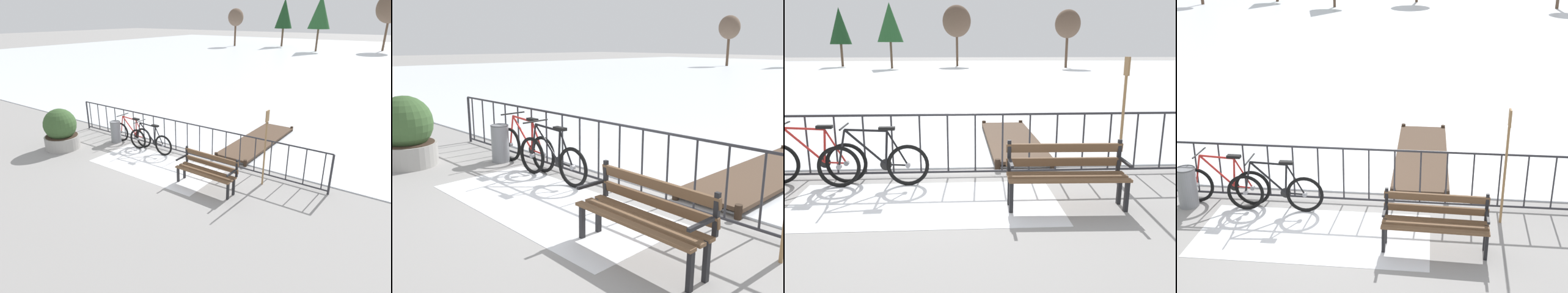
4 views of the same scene
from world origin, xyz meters
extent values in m
plane|color=gray|center=(0.00, 0.00, 0.00)|extent=(160.00, 160.00, 0.00)
cube|color=white|center=(-0.08, -1.20, 0.00)|extent=(3.73, 1.71, 0.01)
cylinder|color=#2D2D33|center=(0.00, 0.00, 1.05)|extent=(9.00, 0.04, 0.04)
cylinder|color=#2D2D33|center=(0.00, 0.00, 0.08)|extent=(9.00, 0.04, 0.04)
cylinder|color=#2D2D33|center=(-4.50, 0.00, 0.53)|extent=(0.06, 0.06, 1.05)
cylinder|color=#2D2D33|center=(-4.32, 0.00, 0.57)|extent=(0.03, 0.03, 0.97)
cylinder|color=#2D2D33|center=(-3.87, 0.00, 0.57)|extent=(0.03, 0.03, 0.97)
cylinder|color=#2D2D33|center=(-3.41, 0.00, 0.57)|extent=(0.03, 0.03, 0.97)
cylinder|color=#2D2D33|center=(-2.96, 0.00, 0.57)|extent=(0.03, 0.03, 0.97)
cylinder|color=#2D2D33|center=(-2.50, 0.00, 0.57)|extent=(0.03, 0.03, 0.97)
cylinder|color=#2D2D33|center=(-2.05, 0.00, 0.57)|extent=(0.03, 0.03, 0.97)
cylinder|color=#2D2D33|center=(-1.59, 0.00, 0.57)|extent=(0.03, 0.03, 0.97)
cylinder|color=#2D2D33|center=(-1.14, 0.00, 0.57)|extent=(0.03, 0.03, 0.97)
cylinder|color=#2D2D33|center=(-0.68, 0.00, 0.57)|extent=(0.03, 0.03, 0.97)
cylinder|color=#2D2D33|center=(-0.23, 0.00, 0.57)|extent=(0.03, 0.03, 0.97)
cylinder|color=#2D2D33|center=(0.23, 0.00, 0.57)|extent=(0.03, 0.03, 0.97)
cylinder|color=#2D2D33|center=(0.68, 0.00, 0.57)|extent=(0.03, 0.03, 0.97)
cylinder|color=#2D2D33|center=(1.14, 0.00, 0.57)|extent=(0.03, 0.03, 0.97)
cylinder|color=#2D2D33|center=(1.59, 0.00, 0.57)|extent=(0.03, 0.03, 0.97)
cylinder|color=#2D2D33|center=(2.05, 0.00, 0.57)|extent=(0.03, 0.03, 0.97)
cylinder|color=#2D2D33|center=(2.50, 0.00, 0.57)|extent=(0.03, 0.03, 0.97)
torus|color=black|center=(-1.37, -0.26, 0.33)|extent=(0.66, 0.07, 0.66)
cylinder|color=gray|center=(-1.37, -0.26, 0.33)|extent=(0.08, 0.06, 0.08)
torus|color=black|center=(-2.42, -0.25, 0.33)|extent=(0.66, 0.07, 0.66)
cylinder|color=gray|center=(-2.42, -0.25, 0.33)|extent=(0.08, 0.06, 0.08)
cylinder|color=red|center=(-1.69, -0.26, 0.62)|extent=(0.08, 0.04, 0.53)
cylinder|color=red|center=(-2.00, -0.25, 0.63)|extent=(0.61, 0.04, 0.59)
cylinder|color=red|center=(-1.98, -0.25, 0.90)|extent=(0.63, 0.04, 0.07)
cylinder|color=red|center=(-1.54, -0.26, 0.34)|extent=(0.34, 0.03, 0.05)
cylinder|color=red|center=(-1.52, -0.26, 0.61)|extent=(0.32, 0.03, 0.56)
cylinder|color=red|center=(-2.36, -0.25, 0.62)|extent=(0.16, 0.03, 0.59)
cube|color=black|center=(-1.67, -0.26, 0.92)|extent=(0.24, 0.10, 0.05)
cylinder|color=black|center=(-2.30, -0.25, 0.96)|extent=(0.03, 0.52, 0.03)
cylinder|color=black|center=(-1.71, -0.26, 0.35)|extent=(0.18, 0.02, 0.18)
torus|color=black|center=(-0.39, -0.43, 0.33)|extent=(0.66, 0.08, 0.66)
cylinder|color=gray|center=(-0.39, -0.43, 0.33)|extent=(0.08, 0.06, 0.08)
torus|color=black|center=(-1.44, -0.45, 0.33)|extent=(0.66, 0.08, 0.66)
cylinder|color=gray|center=(-1.44, -0.45, 0.33)|extent=(0.08, 0.06, 0.08)
cylinder|color=black|center=(-0.70, -0.43, 0.62)|extent=(0.08, 0.04, 0.53)
cylinder|color=black|center=(-1.02, -0.44, 0.63)|extent=(0.61, 0.05, 0.59)
cylinder|color=black|center=(-1.00, -0.44, 0.90)|extent=(0.63, 0.05, 0.07)
cylinder|color=black|center=(-0.55, -0.43, 0.34)|extent=(0.34, 0.04, 0.05)
cylinder|color=black|center=(-0.53, -0.43, 0.61)|extent=(0.32, 0.04, 0.56)
cylinder|color=black|center=(-1.37, -0.45, 0.62)|extent=(0.16, 0.04, 0.59)
cube|color=black|center=(-0.68, -0.43, 0.92)|extent=(0.24, 0.11, 0.05)
cylinder|color=black|center=(-1.31, -0.45, 0.96)|extent=(0.04, 0.52, 0.03)
cylinder|color=black|center=(-0.72, -0.43, 0.35)|extent=(0.18, 0.02, 0.18)
cube|color=brown|center=(1.85, -1.31, 0.44)|extent=(1.60, 0.15, 0.04)
cube|color=brown|center=(1.85, -1.47, 0.44)|extent=(1.60, 0.15, 0.04)
cube|color=brown|center=(1.84, -1.62, 0.44)|extent=(1.60, 0.15, 0.04)
cube|color=brown|center=(1.86, -1.22, 0.58)|extent=(1.60, 0.10, 0.12)
cube|color=brown|center=(1.86, -1.22, 0.78)|extent=(1.60, 0.10, 0.12)
cube|color=black|center=(2.60, -1.62, 0.22)|extent=(0.05, 0.06, 0.44)
cube|color=black|center=(2.61, -1.36, 0.22)|extent=(0.05, 0.06, 0.44)
cube|color=black|center=(2.61, -1.24, 0.67)|extent=(0.05, 0.05, 0.45)
cube|color=black|center=(2.61, -1.49, 0.64)|extent=(0.05, 0.40, 0.04)
cube|color=black|center=(1.08, -1.58, 0.22)|extent=(0.05, 0.06, 0.44)
cube|color=black|center=(1.09, -1.31, 0.22)|extent=(0.05, 0.06, 0.44)
cube|color=black|center=(1.10, -1.20, 0.67)|extent=(0.05, 0.05, 0.45)
cube|color=black|center=(1.09, -1.45, 0.64)|extent=(0.05, 0.40, 0.04)
cylinder|color=#9E9B96|center=(-3.51, -1.84, 0.21)|extent=(1.09, 1.09, 0.42)
cylinder|color=#38281E|center=(-3.51, -1.84, 0.43)|extent=(1.01, 1.01, 0.02)
sphere|color=#38562D|center=(-3.51, -1.84, 0.81)|extent=(1.03, 1.03, 1.03)
cylinder|color=gray|center=(-2.51, -0.43, 0.36)|extent=(0.34, 0.34, 0.72)
torus|color=#494A4E|center=(-2.51, -0.43, 0.72)|extent=(0.35, 0.35, 0.02)
cube|color=#4C3828|center=(1.59, 2.20, 0.12)|extent=(1.10, 3.80, 0.06)
cylinder|color=#35271C|center=(1.09, 0.30, 0.10)|extent=(0.10, 0.10, 0.20)
cylinder|color=#35271C|center=(2.08, 0.30, 0.10)|extent=(0.10, 0.10, 0.20)
cylinder|color=#35271C|center=(1.09, 4.10, 0.10)|extent=(0.10, 0.10, 0.20)
cylinder|color=brown|center=(-17.79, 35.84, 1.60)|extent=(0.26, 0.26, 3.19)
ellipsoid|color=brown|center=(-17.79, 35.84, 3.82)|extent=(2.10, 2.10, 2.31)
camera|label=1|loc=(5.99, -7.80, 4.10)|focal=30.87mm
camera|label=2|loc=(4.54, -4.76, 2.26)|focal=39.30mm
camera|label=3|loc=(0.40, -6.48, 2.12)|focal=36.92mm
camera|label=4|loc=(1.66, -8.40, 4.28)|focal=47.86mm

